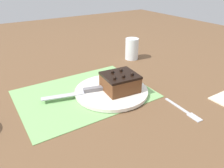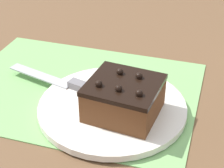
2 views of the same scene
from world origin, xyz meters
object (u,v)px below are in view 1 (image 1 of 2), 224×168
object	(u,v)px
chocolate_cake	(120,82)
serving_knife	(83,91)
drinking_glass	(132,49)
dessert_fork	(185,111)
cake_plate	(111,91)

from	to	relation	value
chocolate_cake	serving_knife	xyz separation A→B (m)	(0.12, -0.05, -0.03)
chocolate_cake	drinking_glass	xyz separation A→B (m)	(-0.26, -0.27, 0.01)
dessert_fork	serving_knife	bearing A→B (deg)	-45.15
dessert_fork	drinking_glass	bearing A→B (deg)	-103.82
cake_plate	dessert_fork	size ratio (longest dim) A/B	1.76
cake_plate	dessert_fork	distance (m)	0.26
cake_plate	chocolate_cake	world-z (taller)	chocolate_cake
dessert_fork	chocolate_cake	bearing A→B (deg)	-59.05
serving_knife	chocolate_cake	bearing A→B (deg)	-98.54
cake_plate	drinking_glass	distance (m)	0.38
cake_plate	serving_knife	size ratio (longest dim) A/B	1.24
cake_plate	drinking_glass	bearing A→B (deg)	-138.35
serving_knife	dessert_fork	bearing A→B (deg)	-123.81
cake_plate	serving_knife	xyz separation A→B (m)	(0.10, -0.04, 0.01)
drinking_glass	dessert_fork	xyz separation A→B (m)	(0.15, 0.48, -0.05)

